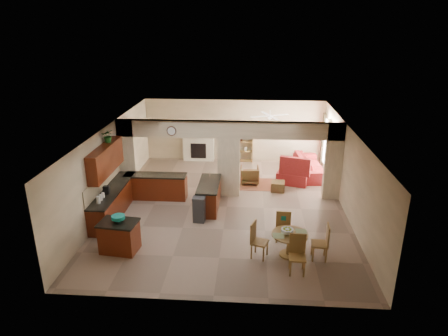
# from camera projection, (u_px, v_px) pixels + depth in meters

# --- Properties ---
(floor) EXTENTS (10.00, 10.00, 0.00)m
(floor) POSITION_uv_depth(u_px,v_px,m) (227.00, 207.00, 13.86)
(floor) COLOR #8A715F
(floor) RESTS_ON ground
(ceiling) EXTENTS (10.00, 10.00, 0.00)m
(ceiling) POSITION_uv_depth(u_px,v_px,m) (227.00, 128.00, 12.89)
(ceiling) COLOR white
(ceiling) RESTS_ON wall_back
(wall_back) EXTENTS (8.00, 0.00, 8.00)m
(wall_back) POSITION_uv_depth(u_px,v_px,m) (234.00, 131.00, 18.05)
(wall_back) COLOR beige
(wall_back) RESTS_ON floor
(wall_front) EXTENTS (8.00, 0.00, 8.00)m
(wall_front) POSITION_uv_depth(u_px,v_px,m) (212.00, 249.00, 8.69)
(wall_front) COLOR beige
(wall_front) RESTS_ON floor
(wall_left) EXTENTS (0.00, 10.00, 10.00)m
(wall_left) POSITION_uv_depth(u_px,v_px,m) (110.00, 166.00, 13.64)
(wall_left) COLOR beige
(wall_left) RESTS_ON floor
(wall_right) EXTENTS (0.00, 10.00, 10.00)m
(wall_right) POSITION_uv_depth(u_px,v_px,m) (348.00, 172.00, 13.11)
(wall_right) COLOR beige
(wall_right) RESTS_ON floor
(partition_left_pier) EXTENTS (0.60, 0.25, 2.80)m
(partition_left_pier) POSITION_uv_depth(u_px,v_px,m) (128.00, 157.00, 14.55)
(partition_left_pier) COLOR beige
(partition_left_pier) RESTS_ON floor
(partition_center_pier) EXTENTS (0.80, 0.25, 2.20)m
(partition_center_pier) POSITION_uv_depth(u_px,v_px,m) (229.00, 167.00, 14.41)
(partition_center_pier) COLOR beige
(partition_center_pier) RESTS_ON floor
(partition_right_pier) EXTENTS (0.60, 0.25, 2.80)m
(partition_right_pier) POSITION_uv_depth(u_px,v_px,m) (333.00, 162.00, 14.06)
(partition_right_pier) COLOR beige
(partition_right_pier) RESTS_ON floor
(partition_header) EXTENTS (8.00, 0.25, 0.60)m
(partition_header) POSITION_uv_depth(u_px,v_px,m) (229.00, 130.00, 13.93)
(partition_header) COLOR beige
(partition_header) RESTS_ON partition_center_pier
(kitchen_counter) EXTENTS (2.52, 3.29, 1.48)m
(kitchen_counter) POSITION_uv_depth(u_px,v_px,m) (132.00, 195.00, 13.68)
(kitchen_counter) COLOR #441B07
(kitchen_counter) RESTS_ON floor
(upper_cabinets) EXTENTS (0.35, 2.40, 0.90)m
(upper_cabinets) POSITION_uv_depth(u_px,v_px,m) (106.00, 159.00, 12.70)
(upper_cabinets) COLOR #441B07
(upper_cabinets) RESTS_ON wall_left
(peninsula) EXTENTS (0.70, 1.85, 0.91)m
(peninsula) POSITION_uv_depth(u_px,v_px,m) (209.00, 196.00, 13.63)
(peninsula) COLOR #441B07
(peninsula) RESTS_ON floor
(wall_clock) EXTENTS (0.34, 0.03, 0.34)m
(wall_clock) POSITION_uv_depth(u_px,v_px,m) (171.00, 131.00, 13.94)
(wall_clock) COLOR #492518
(wall_clock) RESTS_ON partition_header
(rug) EXTENTS (1.60, 1.30, 0.01)m
(rug) POSITION_uv_depth(u_px,v_px,m) (260.00, 184.00, 15.74)
(rug) COLOR #965A36
(rug) RESTS_ON floor
(fireplace) EXTENTS (1.60, 0.35, 1.20)m
(fireplace) POSITION_uv_depth(u_px,v_px,m) (199.00, 148.00, 18.27)
(fireplace) COLOR white
(fireplace) RESTS_ON floor
(shelving_unit) EXTENTS (1.00, 0.32, 1.80)m
(shelving_unit) POSITION_uv_depth(u_px,v_px,m) (241.00, 143.00, 18.03)
(shelving_unit) COLOR olive
(shelving_unit) RESTS_ON floor
(window_a) EXTENTS (0.02, 0.90, 1.90)m
(window_a) POSITION_uv_depth(u_px,v_px,m) (334.00, 156.00, 15.33)
(window_a) COLOR white
(window_a) RESTS_ON wall_right
(window_b) EXTENTS (0.02, 0.90, 1.90)m
(window_b) POSITION_uv_depth(u_px,v_px,m) (326.00, 143.00, 16.92)
(window_b) COLOR white
(window_b) RESTS_ON wall_right
(glazed_door) EXTENTS (0.02, 0.70, 2.10)m
(glazed_door) POSITION_uv_depth(u_px,v_px,m) (329.00, 153.00, 16.18)
(glazed_door) COLOR white
(glazed_door) RESTS_ON wall_right
(drape_a_left) EXTENTS (0.10, 0.28, 2.30)m
(drape_a_left) POSITION_uv_depth(u_px,v_px,m) (336.00, 161.00, 14.77)
(drape_a_left) COLOR #3E1D19
(drape_a_left) RESTS_ON wall_right
(drape_a_right) EXTENTS (0.10, 0.28, 2.30)m
(drape_a_right) POSITION_uv_depth(u_px,v_px,m) (330.00, 151.00, 15.90)
(drape_a_right) COLOR #3E1D19
(drape_a_right) RESTS_ON wall_right
(drape_b_left) EXTENTS (0.10, 0.28, 2.30)m
(drape_b_left) POSITION_uv_depth(u_px,v_px,m) (328.00, 147.00, 16.36)
(drape_b_left) COLOR #3E1D19
(drape_b_left) RESTS_ON wall_right
(drape_b_right) EXTENTS (0.10, 0.28, 2.30)m
(drape_b_right) POSITION_uv_depth(u_px,v_px,m) (323.00, 139.00, 17.49)
(drape_b_right) COLOR #3E1D19
(drape_b_right) RESTS_ON wall_right
(ceiling_fan) EXTENTS (1.00, 1.00, 0.10)m
(ceiling_fan) POSITION_uv_depth(u_px,v_px,m) (270.00, 116.00, 15.68)
(ceiling_fan) COLOR white
(ceiling_fan) RESTS_ON ceiling
(kitchen_island) EXTENTS (1.11, 0.85, 0.89)m
(kitchen_island) POSITION_uv_depth(u_px,v_px,m) (119.00, 236.00, 11.07)
(kitchen_island) COLOR #441B07
(kitchen_island) RESTS_ON floor
(teal_bowl) EXTENTS (0.37, 0.37, 0.17)m
(teal_bowl) POSITION_uv_depth(u_px,v_px,m) (118.00, 218.00, 10.93)
(teal_bowl) COLOR #13887E
(teal_bowl) RESTS_ON kitchen_island
(trash_can) EXTENTS (0.39, 0.34, 0.78)m
(trash_can) POSITION_uv_depth(u_px,v_px,m) (199.00, 210.00, 12.71)
(trash_can) COLOR #2E2E30
(trash_can) RESTS_ON floor
(dining_table) EXTENTS (0.99, 0.99, 0.68)m
(dining_table) POSITION_uv_depth(u_px,v_px,m) (289.00, 241.00, 10.82)
(dining_table) COLOR olive
(dining_table) RESTS_ON floor
(fruit_bowl) EXTENTS (0.33, 0.33, 0.18)m
(fruit_bowl) POSITION_uv_depth(u_px,v_px,m) (287.00, 231.00, 10.70)
(fruit_bowl) COLOR #80A723
(fruit_bowl) RESTS_ON dining_table
(sofa) EXTENTS (2.70, 1.26, 0.76)m
(sofa) POSITION_uv_depth(u_px,v_px,m) (311.00, 166.00, 16.67)
(sofa) COLOR maroon
(sofa) RESTS_ON floor
(chaise) EXTENTS (1.40, 1.26, 0.47)m
(chaise) POSITION_uv_depth(u_px,v_px,m) (293.00, 177.00, 15.87)
(chaise) COLOR maroon
(chaise) RESTS_ON floor
(armchair) EXTENTS (0.76, 0.78, 0.67)m
(armchair) POSITION_uv_depth(u_px,v_px,m) (250.00, 175.00, 15.80)
(armchair) COLOR maroon
(armchair) RESTS_ON floor
(ottoman) EXTENTS (0.54, 0.54, 0.36)m
(ottoman) POSITION_uv_depth(u_px,v_px,m) (278.00, 186.00, 15.10)
(ottoman) COLOR maroon
(ottoman) RESTS_ON floor
(plant) EXTENTS (0.46, 0.42, 0.43)m
(plant) POSITION_uv_depth(u_px,v_px,m) (108.00, 136.00, 12.85)
(plant) COLOR #134914
(plant) RESTS_ON upper_cabinets
(chair_north) EXTENTS (0.45, 0.45, 1.02)m
(chair_north) POSITION_uv_depth(u_px,v_px,m) (283.00, 225.00, 11.48)
(chair_north) COLOR olive
(chair_north) RESTS_ON floor
(chair_east) EXTENTS (0.45, 0.44, 1.02)m
(chair_east) POSITION_uv_depth(u_px,v_px,m) (323.00, 241.00, 10.63)
(chair_east) COLOR olive
(chair_east) RESTS_ON floor
(chair_south) EXTENTS (0.43, 0.44, 1.02)m
(chair_south) POSITION_uv_depth(u_px,v_px,m) (297.00, 252.00, 10.12)
(chair_south) COLOR olive
(chair_south) RESTS_ON floor
(chair_west) EXTENTS (0.53, 0.53, 1.02)m
(chair_west) POSITION_uv_depth(u_px,v_px,m) (257.00, 238.00, 10.76)
(chair_west) COLOR olive
(chair_west) RESTS_ON floor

